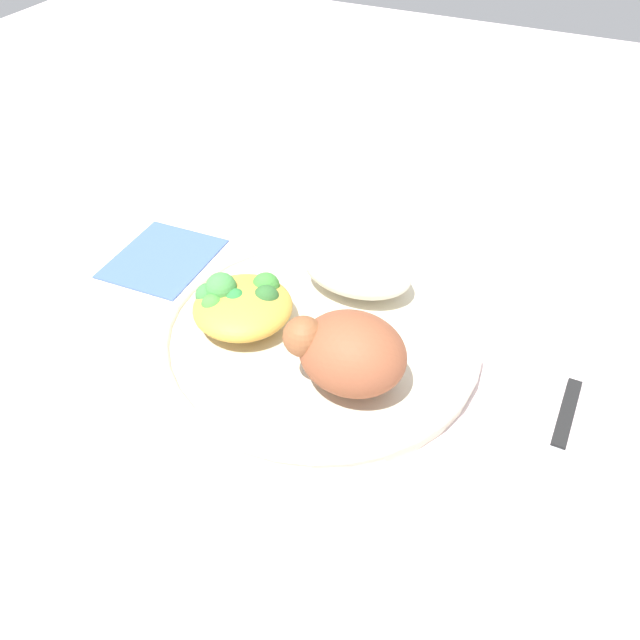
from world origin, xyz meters
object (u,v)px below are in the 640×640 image
roasted_chicken (348,352)px  napkin (163,258)px  plate (320,336)px  knife (558,445)px  mac_cheese_with_broccoli (241,303)px  fork (510,427)px  rice_pile (357,270)px

roasted_chicken → napkin: (0.26, -0.10, -0.05)m
plate → roasted_chicken: 0.08m
knife → napkin: knife is taller
plate → roasted_chicken: bearing=134.0°
mac_cheese_with_broccoli → napkin: (0.14, -0.07, -0.04)m
plate → mac_cheese_with_broccoli: (0.07, 0.02, 0.03)m
plate → mac_cheese_with_broccoli: 0.08m
mac_cheese_with_broccoli → knife: (-0.30, 0.01, -0.03)m
plate → knife: size_ratio=1.56×
plate → napkin: (0.21, -0.05, -0.01)m
mac_cheese_with_broccoli → fork: size_ratio=0.65×
fork → napkin: (0.40, -0.08, -0.00)m
napkin → rice_pile: bearing=-174.5°
fork → napkin: fork is taller
knife → napkin: 0.44m
plate → rice_pile: (-0.01, -0.07, 0.03)m
plate → napkin: plate is taller
rice_pile → fork: rice_pile is taller
mac_cheese_with_broccoli → fork: 0.26m
fork → knife: knife is taller
plate → napkin: bearing=-13.4°
roasted_chicken → napkin: size_ratio=0.86×
roasted_chicken → plate: bearing=-46.0°
fork → mac_cheese_with_broccoli: bearing=-2.0°
roasted_chicken → napkin: 0.29m
plate → rice_pile: 0.08m
roasted_chicken → fork: (-0.14, -0.02, -0.05)m
plate → napkin: size_ratio=2.55×
rice_pile → napkin: rice_pile is taller
roasted_chicken → rice_pile: (0.04, -0.12, -0.01)m
roasted_chicken → knife: bearing=-172.8°
roasted_chicken → mac_cheese_with_broccoli: bearing=-15.6°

